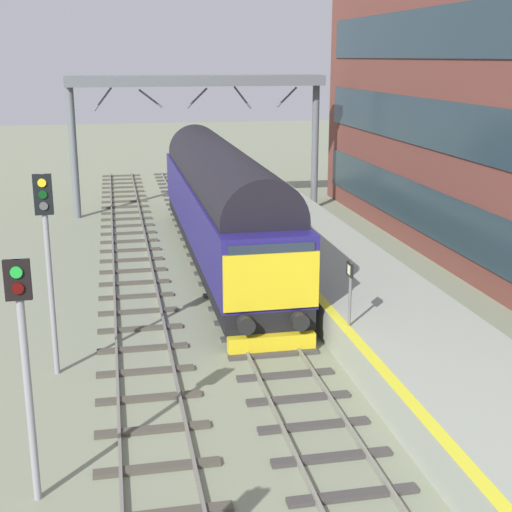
# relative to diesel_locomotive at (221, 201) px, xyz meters

# --- Properties ---
(ground_plane) EXTENTS (140.00, 140.00, 0.00)m
(ground_plane) POSITION_rel_diesel_locomotive_xyz_m (-0.00, -6.71, -2.48)
(ground_plane) COLOR gray
(ground_plane) RESTS_ON ground
(track_main) EXTENTS (2.50, 60.00, 0.15)m
(track_main) POSITION_rel_diesel_locomotive_xyz_m (-0.00, -6.71, -2.43)
(track_main) COLOR gray
(track_main) RESTS_ON ground
(track_adjacent_west) EXTENTS (2.50, 60.00, 0.15)m
(track_adjacent_west) POSITION_rel_diesel_locomotive_xyz_m (-3.48, -6.71, -2.43)
(track_adjacent_west) COLOR slate
(track_adjacent_west) RESTS_ON ground
(station_platform) EXTENTS (4.00, 44.00, 1.01)m
(station_platform) POSITION_rel_diesel_locomotive_xyz_m (3.60, -6.71, -1.98)
(station_platform) COLOR #9FA696
(station_platform) RESTS_ON ground
(station_building) EXTENTS (4.81, 28.09, 13.73)m
(station_building) POSITION_rel_diesel_locomotive_xyz_m (10.64, -0.93, 4.38)
(station_building) COLOR brown
(station_building) RESTS_ON ground
(diesel_locomotive) EXTENTS (2.74, 18.51, 4.68)m
(diesel_locomotive) POSITION_rel_diesel_locomotive_xyz_m (0.00, 0.00, 0.00)
(diesel_locomotive) COLOR black
(diesel_locomotive) RESTS_ON ground
(signal_post_mid) EXTENTS (0.44, 0.22, 4.60)m
(signal_post_mid) POSITION_rel_diesel_locomotive_xyz_m (-5.71, -14.96, 0.37)
(signal_post_mid) COLOR gray
(signal_post_mid) RESTS_ON ground
(signal_post_far) EXTENTS (0.44, 0.22, 5.17)m
(signal_post_far) POSITION_rel_diesel_locomotive_xyz_m (-5.71, -9.37, 0.80)
(signal_post_far) COLOR gray
(signal_post_far) RESTS_ON ground
(platform_number_sign) EXTENTS (0.10, 0.44, 1.72)m
(platform_number_sign) POSITION_rel_diesel_locomotive_xyz_m (1.86, -10.08, -0.32)
(platform_number_sign) COLOR slate
(platform_number_sign) RESTS_ON station_platform
(waiting_passenger) EXTENTS (0.36, 0.51, 1.64)m
(waiting_passenger) POSITION_rel_diesel_locomotive_xyz_m (2.49, -0.35, -0.49)
(waiting_passenger) COLOR #372D36
(waiting_passenger) RESTS_ON station_platform
(overhead_footbridge) EXTENTS (12.78, 2.00, 6.96)m
(overhead_footbridge) POSITION_rel_diesel_locomotive_xyz_m (0.31, 9.71, 3.82)
(overhead_footbridge) COLOR slate
(overhead_footbridge) RESTS_ON ground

